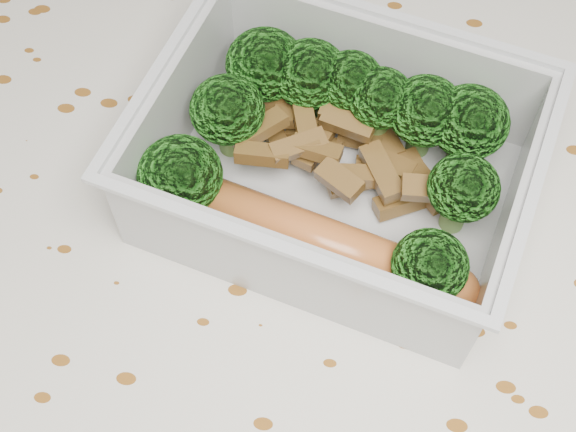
# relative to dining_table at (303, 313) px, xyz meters

# --- Properties ---
(dining_table) EXTENTS (1.40, 0.90, 0.75)m
(dining_table) POSITION_rel_dining_table_xyz_m (0.00, 0.00, 0.00)
(dining_table) COLOR brown
(dining_table) RESTS_ON ground
(tablecloth) EXTENTS (1.46, 0.96, 0.19)m
(tablecloth) POSITION_rel_dining_table_xyz_m (0.00, 0.00, 0.05)
(tablecloth) COLOR silver
(tablecloth) RESTS_ON dining_table
(lunch_container) EXTENTS (0.22, 0.19, 0.07)m
(lunch_container) POSITION_rel_dining_table_xyz_m (0.01, 0.03, 0.11)
(lunch_container) COLOR silver
(lunch_container) RESTS_ON tablecloth
(broccoli_florets) EXTENTS (0.18, 0.14, 0.05)m
(broccoli_florets) POSITION_rel_dining_table_xyz_m (0.01, 0.05, 0.13)
(broccoli_florets) COLOR #608C3F
(broccoli_florets) RESTS_ON lunch_container
(meat_pile) EXTENTS (0.12, 0.07, 0.03)m
(meat_pile) POSITION_rel_dining_table_xyz_m (0.01, 0.05, 0.11)
(meat_pile) COLOR brown
(meat_pile) RESTS_ON lunch_container
(sausage) EXTENTS (0.16, 0.06, 0.03)m
(sausage) POSITION_rel_dining_table_xyz_m (0.00, -0.01, 0.11)
(sausage) COLOR #C7682E
(sausage) RESTS_ON lunch_container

